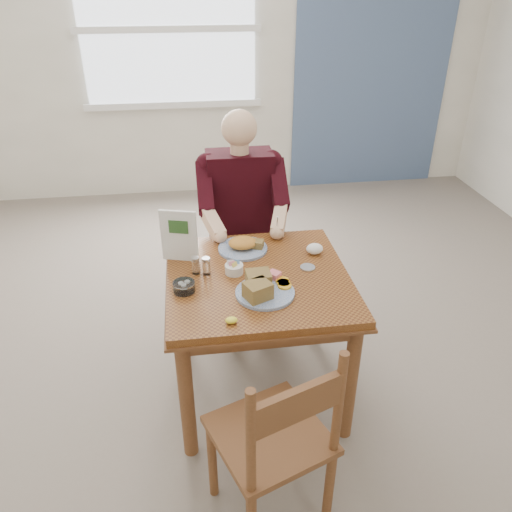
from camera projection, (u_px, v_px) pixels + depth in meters
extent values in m
plane|color=slate|center=(258.00, 386.00, 2.86)|extent=(6.00, 6.00, 0.00)
plane|color=white|center=(212.00, 51.00, 4.73)|extent=(5.50, 0.00, 5.50)
cube|color=#4A6189|center=(375.00, 48.00, 4.91)|extent=(1.60, 0.02, 2.80)
ellipsoid|color=#FFF635|center=(231.00, 320.00, 2.14)|extent=(0.06, 0.05, 0.03)
ellipsoid|color=white|center=(315.00, 249.00, 2.66)|extent=(0.11, 0.10, 0.06)
cylinder|color=silver|center=(308.00, 268.00, 2.54)|extent=(0.10, 0.10, 0.01)
cube|color=white|center=(168.00, 29.00, 4.56)|extent=(1.60, 0.02, 1.30)
cube|color=white|center=(174.00, 105.00, 4.89)|extent=(1.72, 0.04, 0.06)
cube|color=white|center=(168.00, 29.00, 4.55)|extent=(1.72, 0.04, 0.06)
cube|color=brown|center=(258.00, 279.00, 2.49)|extent=(0.90, 0.90, 0.04)
cube|color=brown|center=(258.00, 283.00, 2.51)|extent=(0.92, 0.92, 0.01)
cylinder|color=brown|center=(187.00, 399.00, 2.30)|extent=(0.07, 0.07, 0.71)
cylinder|color=brown|center=(350.00, 382.00, 2.39)|extent=(0.07, 0.07, 0.71)
cylinder|color=brown|center=(184.00, 302.00, 2.97)|extent=(0.07, 0.07, 0.71)
cylinder|color=brown|center=(312.00, 292.00, 3.06)|extent=(0.07, 0.07, 0.71)
cube|color=brown|center=(271.00, 339.00, 2.19)|extent=(0.80, 0.03, 0.08)
cube|color=brown|center=(248.00, 253.00, 2.86)|extent=(0.80, 0.03, 0.08)
cube|color=brown|center=(181.00, 297.00, 2.48)|extent=(0.03, 0.80, 0.08)
cube|color=brown|center=(333.00, 284.00, 2.57)|extent=(0.03, 0.80, 0.08)
cylinder|color=brown|center=(218.00, 300.00, 3.21)|extent=(0.04, 0.04, 0.45)
cylinder|color=brown|center=(273.00, 295.00, 3.25)|extent=(0.04, 0.04, 0.45)
cylinder|color=brown|center=(214.00, 271.00, 3.52)|extent=(0.04, 0.04, 0.45)
cylinder|color=brown|center=(264.00, 267.00, 3.56)|extent=(0.04, 0.04, 0.45)
cube|color=brown|center=(241.00, 252.00, 3.27)|extent=(0.42, 0.42, 0.03)
cylinder|color=brown|center=(211.00, 210.00, 3.28)|extent=(0.04, 0.04, 0.50)
cylinder|color=brown|center=(265.00, 206.00, 3.33)|extent=(0.04, 0.04, 0.50)
cube|color=brown|center=(238.00, 194.00, 3.25)|extent=(0.38, 0.03, 0.14)
cylinder|color=brown|center=(212.00, 460.00, 2.16)|extent=(0.05, 0.05, 0.45)
cylinder|color=brown|center=(283.00, 428.00, 2.31)|extent=(0.05, 0.05, 0.45)
cylinder|color=brown|center=(329.00, 489.00, 2.04)|extent=(0.05, 0.05, 0.45)
cube|color=brown|center=(270.00, 435.00, 1.98)|extent=(0.54, 0.54, 0.03)
cylinder|color=brown|center=(251.00, 446.00, 1.65)|extent=(0.05, 0.05, 0.50)
cylinder|color=brown|center=(338.00, 406.00, 1.80)|extent=(0.05, 0.05, 0.50)
cube|color=brown|center=(298.00, 405.00, 1.68)|extent=(0.37, 0.16, 0.14)
cube|color=tan|center=(228.00, 252.00, 3.11)|extent=(0.13, 0.38, 0.12)
cube|color=tan|center=(259.00, 250.00, 3.14)|extent=(0.13, 0.38, 0.12)
cube|color=tan|center=(232.00, 308.00, 3.11)|extent=(0.10, 0.10, 0.48)
cube|color=tan|center=(263.00, 305.00, 3.13)|extent=(0.10, 0.10, 0.48)
cube|color=black|center=(240.00, 197.00, 3.11)|extent=(0.40, 0.22, 0.58)
sphere|color=black|center=(208.00, 165.00, 2.97)|extent=(0.15, 0.15, 0.15)
sphere|color=black|center=(271.00, 162.00, 3.02)|extent=(0.15, 0.15, 0.15)
cylinder|color=#E3B48F|center=(240.00, 150.00, 2.93)|extent=(0.11, 0.11, 0.08)
sphere|color=#E3B48F|center=(239.00, 128.00, 2.87)|extent=(0.21, 0.21, 0.21)
cube|color=black|center=(205.00, 188.00, 2.92)|extent=(0.09, 0.29, 0.27)
cube|color=black|center=(278.00, 184.00, 2.97)|extent=(0.09, 0.29, 0.27)
sphere|color=black|center=(207.00, 212.00, 2.87)|extent=(0.09, 0.09, 0.09)
sphere|color=black|center=(282.00, 207.00, 2.93)|extent=(0.09, 0.09, 0.09)
cube|color=#E3B48F|center=(213.00, 224.00, 2.82)|extent=(0.14, 0.23, 0.14)
cube|color=#E3B48F|center=(279.00, 220.00, 2.86)|extent=(0.14, 0.23, 0.14)
sphere|color=#E3B48F|center=(220.00, 236.00, 2.76)|extent=(0.08, 0.08, 0.08)
sphere|color=#E3B48F|center=(277.00, 232.00, 2.80)|extent=(0.08, 0.08, 0.08)
cylinder|color=silver|center=(277.00, 224.00, 2.77)|extent=(0.01, 0.05, 0.12)
cylinder|color=white|center=(265.00, 293.00, 2.33)|extent=(0.35, 0.35, 0.02)
cube|color=tan|center=(258.00, 290.00, 2.27)|extent=(0.14, 0.14, 0.08)
cube|color=tan|center=(258.00, 279.00, 2.35)|extent=(0.12, 0.10, 0.08)
cylinder|color=gold|center=(285.00, 286.00, 2.37)|extent=(0.07, 0.07, 0.01)
cylinder|color=gold|center=(283.00, 283.00, 2.39)|extent=(0.09, 0.09, 0.01)
cylinder|color=gold|center=(282.00, 280.00, 2.40)|extent=(0.09, 0.09, 0.01)
cube|color=#F0717D|center=(274.00, 275.00, 2.43)|extent=(0.08, 0.08, 0.03)
cylinder|color=white|center=(243.00, 249.00, 2.70)|extent=(0.34, 0.34, 0.01)
ellipsoid|color=gold|center=(243.00, 243.00, 2.69)|extent=(0.19, 0.17, 0.06)
cube|color=tan|center=(254.00, 244.00, 2.70)|extent=(0.11, 0.09, 0.04)
cylinder|color=white|center=(234.00, 269.00, 2.49)|extent=(0.10, 0.10, 0.05)
cube|color=pink|center=(232.00, 263.00, 2.47)|extent=(0.04, 0.02, 0.02)
cube|color=#6699D8|center=(236.00, 262.00, 2.48)|extent=(0.03, 0.02, 0.02)
cube|color=#EAD159|center=(235.00, 265.00, 2.46)|extent=(0.03, 0.03, 0.02)
cube|color=white|center=(230.00, 262.00, 2.48)|extent=(0.03, 0.01, 0.02)
cylinder|color=white|center=(196.00, 267.00, 2.48)|extent=(0.05, 0.05, 0.08)
cylinder|color=silver|center=(195.00, 259.00, 2.46)|extent=(0.05, 0.05, 0.02)
cylinder|color=white|center=(206.00, 267.00, 2.48)|extent=(0.05, 0.05, 0.08)
cylinder|color=silver|center=(206.00, 259.00, 2.45)|extent=(0.05, 0.05, 0.02)
cylinder|color=white|center=(184.00, 287.00, 2.35)|extent=(0.11, 0.11, 0.05)
cylinder|color=white|center=(181.00, 284.00, 2.34)|extent=(0.03, 0.03, 0.02)
cylinder|color=white|center=(187.00, 283.00, 2.35)|extent=(0.03, 0.03, 0.02)
cylinder|color=white|center=(184.00, 286.00, 2.33)|extent=(0.03, 0.03, 0.02)
cube|color=white|center=(179.00, 236.00, 2.55)|extent=(0.19, 0.07, 0.28)
cube|color=#2D5926|center=(178.00, 227.00, 2.51)|extent=(0.10, 0.03, 0.07)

